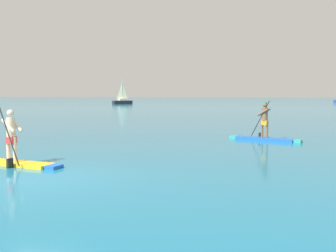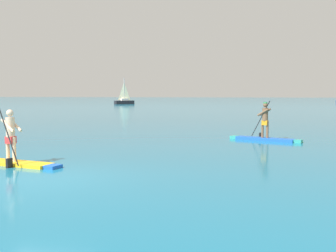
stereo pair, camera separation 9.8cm
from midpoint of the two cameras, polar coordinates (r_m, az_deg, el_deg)
The scene contains 4 objects.
ground at distance 10.75m, azimuth -18.32°, elevation -7.20°, with size 440.00×440.00×0.00m, color #196B8C.
paddleboarder_mid_center at distance 13.13m, azimuth -21.49°, elevation -3.70°, with size 3.58×1.19×1.84m.
paddleboarder_far_right at distance 19.03m, azimuth 13.34°, elevation -0.93°, with size 3.27×1.52×1.84m.
sailboat_left_horizon at distance 82.54m, azimuth -6.53°, elevation 3.61°, with size 3.65×3.76×5.31m.
Camera 1 is at (5.40, -9.03, 2.16)m, focal length 43.00 mm.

